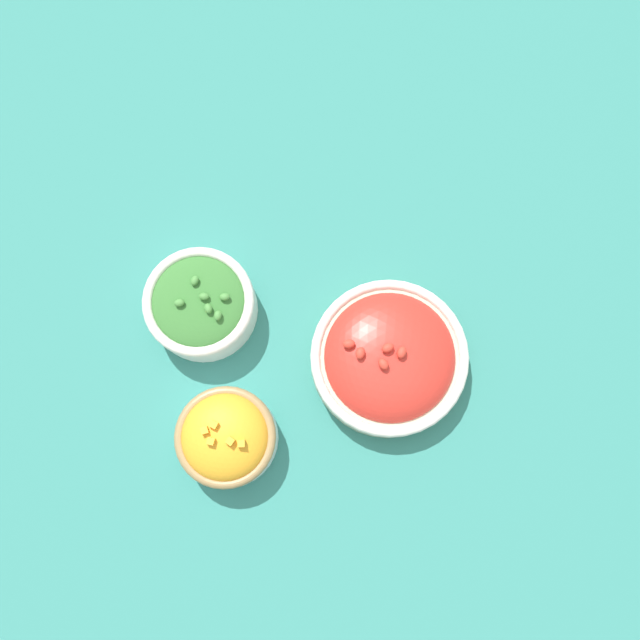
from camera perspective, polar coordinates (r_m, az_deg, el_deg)
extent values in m
plane|color=#337F75|center=(0.91, 0.00, -0.35)|extent=(3.00, 3.00, 0.00)
cylinder|color=beige|center=(0.89, 5.48, -3.13)|extent=(0.19, 0.19, 0.04)
torus|color=silver|center=(0.87, 5.60, -2.96)|extent=(0.19, 0.19, 0.01)
ellipsoid|color=red|center=(0.87, 5.60, -2.96)|extent=(0.16, 0.16, 0.05)
ellipsoid|color=red|center=(0.84, 6.55, -2.60)|extent=(0.02, 0.02, 0.01)
ellipsoid|color=red|center=(0.83, 5.10, -3.53)|extent=(0.02, 0.02, 0.01)
ellipsoid|color=red|center=(0.84, 2.33, -1.92)|extent=(0.02, 0.01, 0.01)
ellipsoid|color=red|center=(0.84, 3.24, -2.67)|extent=(0.02, 0.02, 0.01)
ellipsoid|color=red|center=(0.84, 5.44, -2.24)|extent=(0.02, 0.01, 0.01)
cylinder|color=silver|center=(0.90, -9.45, 1.14)|extent=(0.14, 0.14, 0.05)
torus|color=silver|center=(0.87, -9.73, 1.49)|extent=(0.14, 0.14, 0.01)
ellipsoid|color=#387533|center=(0.87, -9.73, 1.49)|extent=(0.11, 0.11, 0.02)
ellipsoid|color=#47893D|center=(0.86, -11.19, 1.36)|extent=(0.01, 0.01, 0.01)
ellipsoid|color=#47893D|center=(0.86, -7.64, 1.84)|extent=(0.01, 0.01, 0.01)
ellipsoid|color=#47893D|center=(0.86, -9.99, 3.12)|extent=(0.01, 0.02, 0.01)
ellipsoid|color=#47893D|center=(0.86, -9.27, 1.87)|extent=(0.01, 0.01, 0.01)
ellipsoid|color=#47893D|center=(0.85, -8.93, 0.92)|extent=(0.01, 0.01, 0.01)
ellipsoid|color=#47893D|center=(0.85, -8.18, 0.36)|extent=(0.01, 0.01, 0.01)
cylinder|color=white|center=(0.88, -7.40, -9.30)|extent=(0.12, 0.12, 0.05)
torus|color=#997A4C|center=(0.86, -7.61, -9.27)|extent=(0.12, 0.12, 0.01)
ellipsoid|color=orange|center=(0.86, -7.61, -9.27)|extent=(0.10, 0.10, 0.05)
cube|color=#F4A828|center=(0.83, -6.31, -9.80)|extent=(0.01, 0.01, 0.01)
cube|color=#F4A828|center=(0.83, -8.49, -8.27)|extent=(0.01, 0.01, 0.01)
cube|color=#F4A828|center=(0.83, -8.72, -9.56)|extent=(0.01, 0.01, 0.01)
cube|color=#F4A828|center=(0.83, -9.22, -8.71)|extent=(0.01, 0.01, 0.01)
cube|color=#F4A828|center=(0.82, -7.20, -9.59)|extent=(0.01, 0.01, 0.01)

